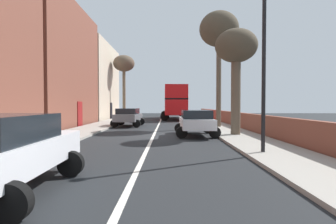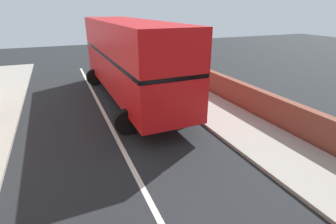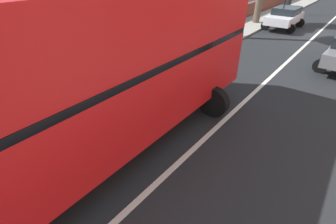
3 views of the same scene
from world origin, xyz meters
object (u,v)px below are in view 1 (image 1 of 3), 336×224
object	(u,v)px
street_tree_left_2	(123,65)
lamppost_right	(263,50)
parked_car_grey_left_0	(127,116)
street_tree_right_3	(218,31)
street_tree_right_1	(235,51)
double_decker_bus	(173,101)
parked_car_white_right_1	(195,121)

from	to	relation	value
street_tree_left_2	lamppost_right	world-z (taller)	street_tree_left_2
parked_car_grey_left_0	lamppost_right	xyz separation A→B (m)	(6.80, -12.75, 2.92)
street_tree_right_3	lamppost_right	xyz separation A→B (m)	(-0.53, -11.15, -3.77)
street_tree_right_1	street_tree_left_2	xyz separation A→B (m)	(-9.66, 19.23, 2.09)
street_tree_right_1	street_tree_right_3	bearing A→B (deg)	89.29
double_decker_bus	street_tree_left_2	xyz separation A→B (m)	(-6.59, 0.66, 4.66)
double_decker_bus	street_tree_right_3	world-z (taller)	street_tree_right_3
parked_car_grey_left_0	lamppost_right	world-z (taller)	lamppost_right
street_tree_right_1	street_tree_left_2	bearing A→B (deg)	116.67
street_tree_right_1	street_tree_right_3	distance (m)	6.08
double_decker_bus	parked_car_grey_left_0	world-z (taller)	double_decker_bus
street_tree_right_1	lamppost_right	distance (m)	5.81
double_decker_bus	street_tree_right_3	bearing A→B (deg)	-76.54
parked_car_grey_left_0	lamppost_right	bearing A→B (deg)	-61.92
street_tree_right_1	parked_car_white_right_1	bearing A→B (deg)	172.52
street_tree_right_1	street_tree_right_3	world-z (taller)	street_tree_right_3
parked_car_grey_left_0	street_tree_left_2	bearing A→B (deg)	101.12
street_tree_right_3	lamppost_right	world-z (taller)	street_tree_right_3
parked_car_white_right_1	lamppost_right	world-z (taller)	lamppost_right
double_decker_bus	street_tree_right_1	bearing A→B (deg)	-80.62
parked_car_grey_left_0	street_tree_left_2	size ratio (longest dim) A/B	0.52
street_tree_right_3	parked_car_grey_left_0	bearing A→B (deg)	167.72
parked_car_white_right_1	street_tree_right_3	xyz separation A→B (m)	(2.33, 5.17, 6.70)
street_tree_left_2	lamppost_right	bearing A→B (deg)	-69.75
double_decker_bus	street_tree_left_2	bearing A→B (deg)	174.24
parked_car_white_right_1	street_tree_right_1	bearing A→B (deg)	-7.48
double_decker_bus	lamppost_right	world-z (taller)	lamppost_right
double_decker_bus	lamppost_right	size ratio (longest dim) A/B	1.76
double_decker_bus	parked_car_grey_left_0	xyz separation A→B (m)	(-4.20, -11.50, -1.47)
street_tree_right_1	lamppost_right	size ratio (longest dim) A/B	0.96
parked_car_grey_left_0	parked_car_white_right_1	distance (m)	8.42
street_tree_right_1	street_tree_right_3	size ratio (longest dim) A/B	0.67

